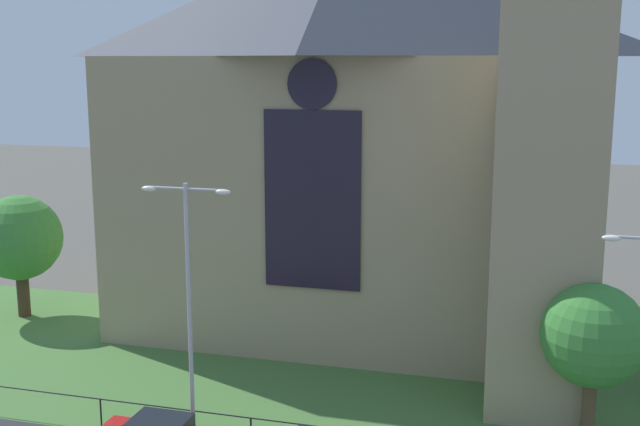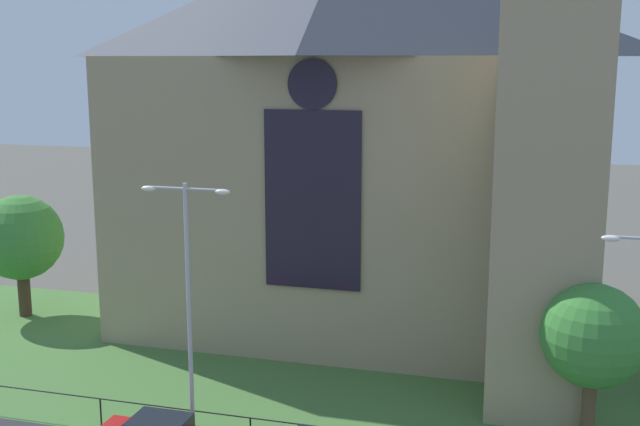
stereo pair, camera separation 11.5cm
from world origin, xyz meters
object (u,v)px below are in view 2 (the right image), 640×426
(church_building, at_px, (358,132))
(streetlamp_near, at_px, (188,284))
(tree_left_far, at_px, (20,238))
(tree_right_near, at_px, (593,337))

(church_building, xyz_separation_m, streetlamp_near, (-3.00, -13.64, -4.28))
(tree_left_far, bearing_deg, streetlamp_near, -35.94)
(streetlamp_near, bearing_deg, tree_right_near, 15.03)
(church_building, relative_size, streetlamp_near, 2.70)
(streetlamp_near, bearing_deg, church_building, 77.58)
(tree_left_far, bearing_deg, tree_right_near, -13.78)
(church_building, bearing_deg, tree_right_near, -41.88)
(church_building, height_order, tree_left_far, church_building)
(tree_right_near, bearing_deg, church_building, 138.12)
(church_building, distance_m, tree_right_near, 16.04)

